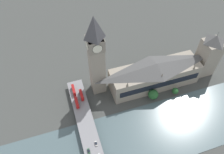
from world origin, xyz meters
TOP-DOWN VIEW (x-y plane):
  - ground_plane at (0.00, 0.00)m, footprint 600.00×600.00m
  - river_water at (-33.52, 0.00)m, footprint 55.05×360.00m
  - parliament_hall at (15.24, -8.00)m, footprint 24.95×86.46m
  - clock_tower at (26.36, 45.44)m, footprint 13.64×13.64m
  - victoria_tower at (15.30, -63.68)m, footprint 16.90×16.90m
  - road_bridge at (-33.52, 66.80)m, footprint 142.10×14.32m
  - double_decker_bus_lead at (10.58, 69.76)m, footprint 11.04×2.63m
  - double_decker_bus_mid at (25.18, 69.57)m, footprint 11.20×2.48m
  - double_decker_bus_rear at (17.19, 63.87)m, footprint 11.02×2.54m
  - car_southbound_lead at (-30.73, 63.26)m, footprint 4.11×1.85m
  - car_southbound_mid at (-34.75, 70.24)m, footprint 4.06×1.88m
  - tree_embankment_near at (-1.22, 0.27)m, footprint 9.48×9.48m
  - tree_embankment_mid at (-3.15, -21.92)m, footprint 6.16×6.16m

SIDE VIEW (x-z plane):
  - ground_plane at x=0.00m, z-range 0.00..0.00m
  - river_water at x=-33.52m, z-range 0.00..0.30m
  - road_bridge at x=-33.52m, z-range 1.92..8.08m
  - tree_embankment_mid at x=-3.15m, z-range 1.15..9.67m
  - tree_embankment_near at x=-1.22m, z-range 0.97..12.40m
  - car_southbound_mid at x=-34.75m, z-range 6.15..7.51m
  - car_southbound_lead at x=-30.73m, z-range 6.17..7.54m
  - double_decker_bus_mid at x=25.18m, z-range 6.41..11.07m
  - double_decker_bus_rear at x=17.19m, z-range 6.39..11.10m
  - double_decker_bus_lead at x=10.58m, z-range 6.41..11.22m
  - parliament_hall at x=15.24m, z-range -0.09..28.81m
  - victoria_tower at x=15.30m, z-range -2.00..49.12m
  - clock_tower at x=26.36m, z-range 2.62..85.94m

